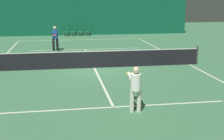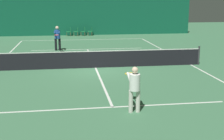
{
  "view_description": "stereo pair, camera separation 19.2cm",
  "coord_description": "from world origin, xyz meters",
  "px_view_note": "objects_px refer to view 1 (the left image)",
  "views": [
    {
      "loc": [
        -1.72,
        -16.65,
        3.76
      ],
      "look_at": [
        0.26,
        -4.48,
        0.9
      ],
      "focal_mm": 50.0,
      "sensor_mm": 36.0,
      "label": 1
    },
    {
      "loc": [
        -1.53,
        -16.68,
        3.76
      ],
      "look_at": [
        0.26,
        -4.48,
        0.9
      ],
      "focal_mm": 50.0,
      "sensor_mm": 36.0,
      "label": 2
    }
  ],
  "objects_px": {
    "player_near": "(135,86)",
    "courtside_chair_3": "(88,31)",
    "courtside_chair_0": "(66,31)",
    "courtside_chair_2": "(81,31)",
    "player_far": "(55,37)",
    "tennis_net": "(94,59)",
    "courtside_chair_1": "(73,31)"
  },
  "relations": [
    {
      "from": "player_near",
      "to": "courtside_chair_2",
      "type": "xyz_separation_m",
      "value": [
        -0.45,
        21.99,
        -0.43
      ]
    },
    {
      "from": "courtside_chair_2",
      "to": "courtside_chair_3",
      "type": "xyz_separation_m",
      "value": [
        0.72,
        0.0,
        0.0
      ]
    },
    {
      "from": "player_far",
      "to": "courtside_chair_3",
      "type": "relative_size",
      "value": 2.1
    },
    {
      "from": "player_near",
      "to": "courtside_chair_3",
      "type": "distance_m",
      "value": 22.0
    },
    {
      "from": "player_far",
      "to": "courtside_chair_1",
      "type": "xyz_separation_m",
      "value": [
        1.67,
        8.89,
        -0.54
      ]
    },
    {
      "from": "courtside_chair_1",
      "to": "courtside_chair_3",
      "type": "height_order",
      "value": "same"
    },
    {
      "from": "courtside_chair_0",
      "to": "courtside_chair_2",
      "type": "bearing_deg",
      "value": 90.0
    },
    {
      "from": "courtside_chair_3",
      "to": "player_near",
      "type": "bearing_deg",
      "value": -0.7
    },
    {
      "from": "tennis_net",
      "to": "player_far",
      "type": "bearing_deg",
      "value": 109.44
    },
    {
      "from": "courtside_chair_0",
      "to": "courtside_chair_3",
      "type": "xyz_separation_m",
      "value": [
        2.15,
        0.0,
        0.0
      ]
    },
    {
      "from": "player_near",
      "to": "courtside_chair_3",
      "type": "xyz_separation_m",
      "value": [
        0.27,
        21.99,
        -0.43
      ]
    },
    {
      "from": "player_near",
      "to": "courtside_chair_2",
      "type": "bearing_deg",
      "value": 2.01
    },
    {
      "from": "player_near",
      "to": "courtside_chair_3",
      "type": "relative_size",
      "value": 1.86
    },
    {
      "from": "courtside_chair_1",
      "to": "courtside_chair_3",
      "type": "distance_m",
      "value": 1.43
    },
    {
      "from": "player_far",
      "to": "courtside_chair_2",
      "type": "relative_size",
      "value": 2.1
    },
    {
      "from": "courtside_chair_0",
      "to": "courtside_chair_1",
      "type": "relative_size",
      "value": 1.0
    },
    {
      "from": "player_near",
      "to": "courtside_chair_0",
      "type": "distance_m",
      "value": 22.08
    },
    {
      "from": "tennis_net",
      "to": "courtside_chair_1",
      "type": "height_order",
      "value": "tennis_net"
    },
    {
      "from": "player_near",
      "to": "courtside_chair_2",
      "type": "relative_size",
      "value": 1.86
    },
    {
      "from": "tennis_net",
      "to": "courtside_chair_2",
      "type": "xyz_separation_m",
      "value": [
        0.21,
        15.05,
        -0.03
      ]
    },
    {
      "from": "courtside_chair_3",
      "to": "courtside_chair_2",
      "type": "bearing_deg",
      "value": -90.0
    },
    {
      "from": "tennis_net",
      "to": "courtside_chair_1",
      "type": "bearing_deg",
      "value": 91.94
    },
    {
      "from": "courtside_chair_3",
      "to": "player_far",
      "type": "bearing_deg",
      "value": -19.23
    },
    {
      "from": "tennis_net",
      "to": "courtside_chair_1",
      "type": "distance_m",
      "value": 15.06
    },
    {
      "from": "tennis_net",
      "to": "courtside_chair_2",
      "type": "relative_size",
      "value": 14.29
    },
    {
      "from": "tennis_net",
      "to": "courtside_chair_0",
      "type": "bearing_deg",
      "value": 94.66
    },
    {
      "from": "tennis_net",
      "to": "courtside_chair_2",
      "type": "height_order",
      "value": "tennis_net"
    },
    {
      "from": "courtside_chair_2",
      "to": "courtside_chair_3",
      "type": "height_order",
      "value": "same"
    },
    {
      "from": "courtside_chair_0",
      "to": "courtside_chair_3",
      "type": "relative_size",
      "value": 1.0
    },
    {
      "from": "courtside_chair_0",
      "to": "courtside_chair_2",
      "type": "height_order",
      "value": "same"
    },
    {
      "from": "tennis_net",
      "to": "courtside_chair_3",
      "type": "height_order",
      "value": "tennis_net"
    },
    {
      "from": "courtside_chair_0",
      "to": "courtside_chair_3",
      "type": "bearing_deg",
      "value": 90.0
    }
  ]
}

